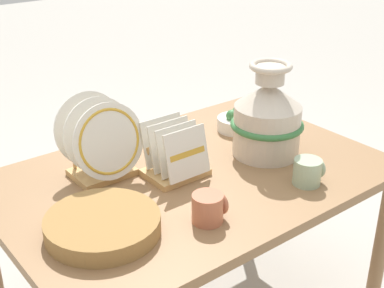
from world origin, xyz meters
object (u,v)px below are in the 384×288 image
at_px(wicker_charger_stack, 103,225).
at_px(fruit_bowl, 236,122).
at_px(dish_rack_square_plates, 175,159).
at_px(mug_terracotta_glaze, 209,208).
at_px(mug_sage_glaze, 308,171).
at_px(ceramic_vase, 267,117).
at_px(dish_rack_round_plates, 102,146).

xyz_separation_m(wicker_charger_stack, fruit_bowl, (0.79, 0.31, 0.01)).
xyz_separation_m(dish_rack_square_plates, mug_terracotta_glaze, (-0.09, -0.29, -0.02)).
xyz_separation_m(mug_terracotta_glaze, mug_sage_glaze, (0.40, -0.03, 0.00)).
relative_size(ceramic_vase, dish_rack_square_plates, 1.74).
xyz_separation_m(ceramic_vase, dish_rack_square_plates, (-0.36, 0.07, -0.08)).
bearing_deg(dish_rack_square_plates, mug_sage_glaze, -45.46).
bearing_deg(dish_rack_square_plates, ceramic_vase, -11.08).
distance_m(wicker_charger_stack, mug_sage_glaze, 0.70).
relative_size(dish_rack_round_plates, mug_terracotta_glaze, 2.72).
height_order(dish_rack_round_plates, mug_sage_glaze, dish_rack_round_plates).
bearing_deg(ceramic_vase, wicker_charger_stack, -173.63).
height_order(dish_rack_round_plates, fruit_bowl, dish_rack_round_plates).
bearing_deg(wicker_charger_stack, dish_rack_square_plates, 22.59).
height_order(dish_rack_round_plates, mug_terracotta_glaze, dish_rack_round_plates).
distance_m(ceramic_vase, fruit_bowl, 0.26).
bearing_deg(mug_terracotta_glaze, dish_rack_square_plates, 72.73).
distance_m(dish_rack_square_plates, mug_sage_glaze, 0.45).
relative_size(ceramic_vase, mug_terracotta_glaze, 3.42).
distance_m(dish_rack_square_plates, mug_terracotta_glaze, 0.30).
xyz_separation_m(mug_sage_glaze, fruit_bowl, (0.11, 0.48, -0.01)).
xyz_separation_m(dish_rack_square_plates, mug_sage_glaze, (0.31, -0.32, -0.02)).
bearing_deg(mug_sage_glaze, mug_terracotta_glaze, 175.89).
bearing_deg(dish_rack_square_plates, mug_terracotta_glaze, -107.27).
xyz_separation_m(wicker_charger_stack, mug_sage_glaze, (0.68, -0.17, 0.02)).
height_order(ceramic_vase, mug_sage_glaze, ceramic_vase).
xyz_separation_m(dish_rack_round_plates, dish_rack_square_plates, (0.20, -0.14, -0.05)).
xyz_separation_m(wicker_charger_stack, mug_terracotta_glaze, (0.28, -0.14, 0.02)).
bearing_deg(mug_sage_glaze, dish_rack_round_plates, 138.03).
relative_size(dish_rack_square_plates, mug_sage_glaze, 1.97).
xyz_separation_m(ceramic_vase, fruit_bowl, (0.06, 0.23, -0.11)).
relative_size(mug_sage_glaze, fruit_bowl, 0.66).
bearing_deg(dish_rack_square_plates, wicker_charger_stack, -157.41).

